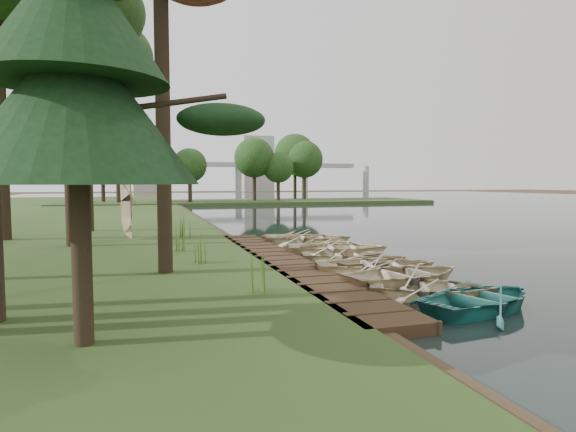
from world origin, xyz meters
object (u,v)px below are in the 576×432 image
object	(u,v)px
stored_rowboat	(130,232)
rowboat_2	(406,272)
pine_tree	(76,54)
boardwalk	(284,264)
rowboat_1	(433,285)
rowboat_0	(483,295)

from	to	relation	value
stored_rowboat	rowboat_2	bearing A→B (deg)	-145.30
rowboat_2	pine_tree	xyz separation A→B (m)	(-8.01, -3.48, 4.53)
boardwalk	rowboat_2	distance (m)	4.61
boardwalk	pine_tree	xyz separation A→B (m)	(-5.56, -7.37, 4.82)
pine_tree	stored_rowboat	bearing A→B (deg)	88.68
rowboat_1	pine_tree	world-z (taller)	pine_tree
rowboat_1	stored_rowboat	distance (m)	15.22
rowboat_0	stored_rowboat	distance (m)	16.56
boardwalk	stored_rowboat	distance (m)	9.39
rowboat_0	rowboat_1	size ratio (longest dim) A/B	1.03
stored_rowboat	pine_tree	bearing A→B (deg)	-179.87
stored_rowboat	pine_tree	size ratio (longest dim) A/B	0.42
rowboat_1	stored_rowboat	bearing A→B (deg)	54.39
rowboat_1	rowboat_2	xyz separation A→B (m)	(0.14, 1.54, 0.06)
boardwalk	stored_rowboat	world-z (taller)	stored_rowboat
boardwalk	rowboat_0	bearing A→B (deg)	-67.69
rowboat_2	boardwalk	bearing A→B (deg)	23.05
stored_rowboat	pine_tree	xyz separation A→B (m)	(-0.35, -15.17, 4.33)
pine_tree	boardwalk	bearing A→B (deg)	52.96
rowboat_0	rowboat_1	world-z (taller)	rowboat_0
boardwalk	rowboat_1	distance (m)	5.91
rowboat_1	stored_rowboat	xyz separation A→B (m)	(-7.52, 13.23, 0.25)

